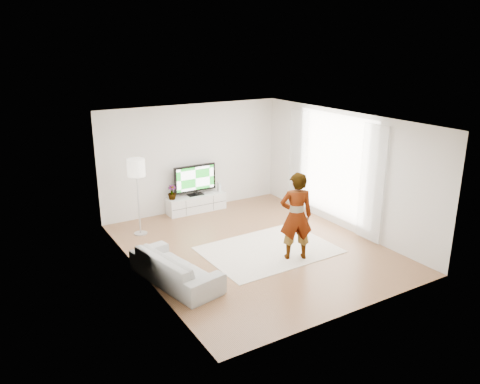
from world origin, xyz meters
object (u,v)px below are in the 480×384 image
rug (269,250)px  media_console (196,203)px  television (195,179)px  floor_lamp (136,171)px  player (296,216)px  sofa (175,267)px

rug → media_console: bearing=95.0°
media_console → rug: media_console is taller
television → floor_lamp: bearing=-157.1°
television → media_console: bearing=-90.0°
television → player: player is taller
television → player: bearing=-82.2°
media_console → floor_lamp: floor_lamp is taller
rug → sofa: size_ratio=1.37×
rug → sofa: 2.31m
television → sofa: television is taller
television → rug: television is taller
media_console → player: bearing=-82.2°
media_console → rug: (0.26, -3.03, -0.22)m
media_console → floor_lamp: 2.34m
rug → floor_lamp: bearing=132.0°
media_console → television: bearing=90.0°
television → floor_lamp: size_ratio=0.65×
media_console → player: player is taller
player → media_console: bearing=-57.5°
media_console → television: size_ratio=1.37×
rug → floor_lamp: floor_lamp is taller
player → floor_lamp: bearing=-26.8°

